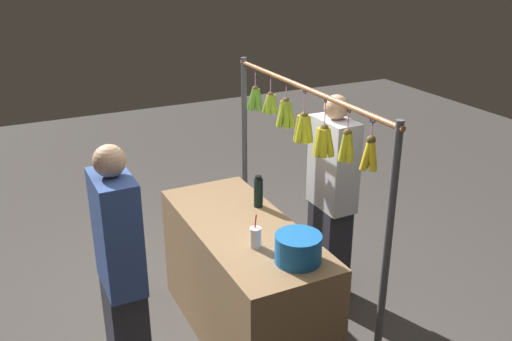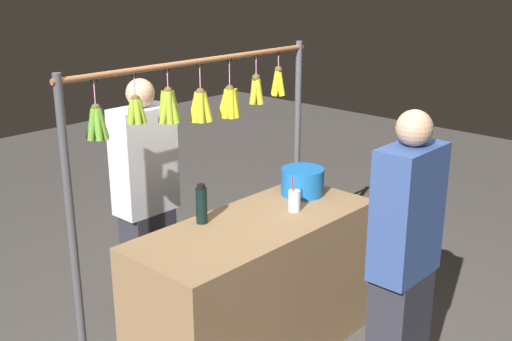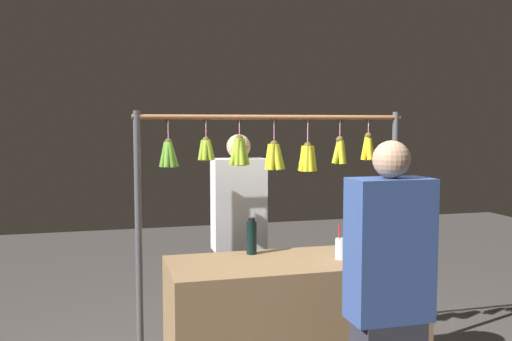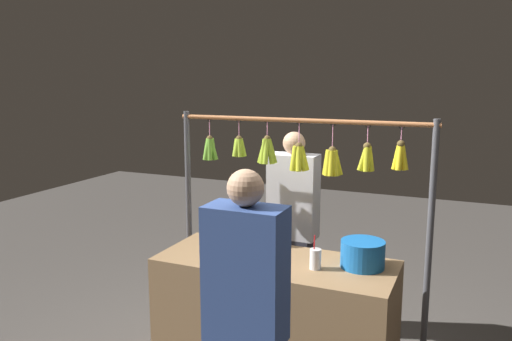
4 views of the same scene
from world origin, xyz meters
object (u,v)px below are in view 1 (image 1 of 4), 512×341
at_px(water_bottle, 258,192).
at_px(blue_bucket, 298,248).
at_px(vendor_person, 331,202).
at_px(customer_person, 122,280).
at_px(drink_cup, 255,237).

distance_m(water_bottle, blue_bucket, 0.77).
height_order(vendor_person, customer_person, same).
xyz_separation_m(drink_cup, vendor_person, (0.44, -0.84, -0.13)).
xyz_separation_m(blue_bucket, drink_cup, (0.26, 0.15, -0.02)).
distance_m(blue_bucket, customer_person, 1.02).
distance_m(water_bottle, vendor_person, 0.61).
xyz_separation_m(drink_cup, customer_person, (0.10, 0.80, -0.13)).
bearing_deg(customer_person, drink_cup, -97.48).
bearing_deg(vendor_person, customer_person, 101.63).
distance_m(water_bottle, customer_person, 1.15).
xyz_separation_m(blue_bucket, vendor_person, (0.70, -0.70, -0.15)).
height_order(water_bottle, customer_person, customer_person).
xyz_separation_m(water_bottle, customer_person, (-0.39, 1.07, -0.18)).
bearing_deg(customer_person, blue_bucket, -111.10).
relative_size(blue_bucket, customer_person, 0.17).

